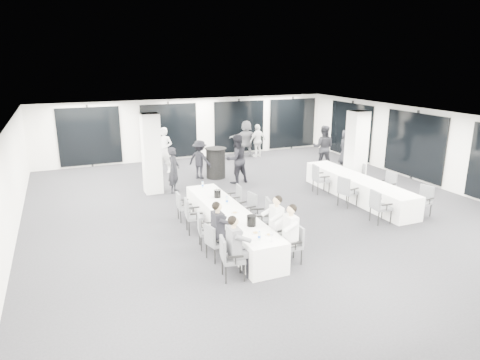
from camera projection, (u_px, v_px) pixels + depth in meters
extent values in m
cube|color=black|center=(264.00, 210.00, 13.45)|extent=(14.00, 16.00, 0.02)
cube|color=white|center=(265.00, 121.00, 12.67)|extent=(14.00, 16.00, 0.02)
cube|color=white|center=(6.00, 194.00, 10.44)|extent=(0.02, 16.00, 2.80)
cube|color=white|center=(436.00, 149.00, 15.68)|extent=(0.02, 16.00, 2.80)
cube|color=white|center=(190.00, 129.00, 20.16)|extent=(14.00, 0.02, 2.80)
cube|color=black|center=(190.00, 130.00, 20.11)|extent=(13.60, 0.06, 2.50)
cube|color=black|center=(414.00, 145.00, 16.55)|extent=(0.06, 14.00, 2.50)
cube|color=silver|center=(151.00, 154.00, 14.85)|extent=(0.60, 0.60, 2.80)
cube|color=silver|center=(356.00, 150.00, 15.52)|extent=(0.60, 0.60, 2.80)
cube|color=white|center=(229.00, 223.00, 11.34)|extent=(0.90, 5.00, 0.75)
cube|color=white|center=(357.00, 188.00, 14.41)|extent=(0.90, 5.00, 0.75)
cylinder|color=black|center=(216.00, 163.00, 16.92)|extent=(0.76, 0.76, 1.19)
cylinder|color=black|center=(216.00, 148.00, 16.76)|extent=(0.86, 0.86, 0.02)
cube|color=#4E5155|center=(233.00, 259.00, 9.15)|extent=(0.54, 0.55, 0.08)
cube|color=#4E5155|center=(223.00, 249.00, 9.03)|extent=(0.14, 0.46, 0.46)
cylinder|color=black|center=(222.00, 266.00, 9.37)|extent=(0.04, 0.04, 0.41)
cylinder|color=black|center=(226.00, 275.00, 8.99)|extent=(0.04, 0.04, 0.41)
cylinder|color=black|center=(240.00, 264.00, 9.45)|extent=(0.04, 0.04, 0.41)
cylinder|color=black|center=(244.00, 273.00, 9.08)|extent=(0.04, 0.04, 0.41)
cube|color=black|center=(231.00, 247.00, 9.34)|extent=(0.34, 0.10, 0.04)
cube|color=black|center=(236.00, 257.00, 8.87)|extent=(0.34, 0.10, 0.04)
cube|color=#4E5155|center=(217.00, 243.00, 10.04)|extent=(0.52, 0.53, 0.07)
cube|color=#4E5155|center=(210.00, 235.00, 9.86)|extent=(0.15, 0.43, 0.43)
cylinder|color=black|center=(207.00, 251.00, 10.15)|extent=(0.03, 0.03, 0.38)
cylinder|color=black|center=(215.00, 256.00, 9.86)|extent=(0.03, 0.03, 0.38)
cylinder|color=black|center=(220.00, 247.00, 10.36)|extent=(0.03, 0.03, 0.38)
cylinder|color=black|center=(228.00, 252.00, 10.06)|extent=(0.03, 0.03, 0.38)
cube|color=black|center=(212.00, 233.00, 10.18)|extent=(0.32, 0.10, 0.04)
cube|color=black|center=(223.00, 240.00, 9.82)|extent=(0.32, 0.10, 0.04)
cube|color=#4E5155|center=(208.00, 232.00, 10.68)|extent=(0.50, 0.51, 0.07)
cube|color=#4E5155|center=(199.00, 223.00, 10.57)|extent=(0.14, 0.42, 0.42)
cylinder|color=black|center=(200.00, 238.00, 10.88)|extent=(0.03, 0.03, 0.38)
cylinder|color=black|center=(201.00, 244.00, 10.53)|extent=(0.03, 0.03, 0.38)
cylinder|color=black|center=(214.00, 237.00, 10.95)|extent=(0.03, 0.03, 0.38)
cylinder|color=black|center=(216.00, 243.00, 10.60)|extent=(0.03, 0.03, 0.38)
cube|color=black|center=(206.00, 223.00, 10.85)|extent=(0.31, 0.10, 0.04)
cube|color=black|center=(209.00, 230.00, 10.42)|extent=(0.31, 0.10, 0.04)
cube|color=#4E5155|center=(195.00, 217.00, 11.60)|extent=(0.52, 0.54, 0.08)
cube|color=#4E5155|center=(187.00, 208.00, 11.47)|extent=(0.12, 0.47, 0.47)
cylinder|color=black|center=(187.00, 223.00, 11.80)|extent=(0.04, 0.04, 0.42)
cylinder|color=black|center=(189.00, 229.00, 11.43)|extent=(0.04, 0.04, 0.42)
cylinder|color=black|center=(201.00, 222.00, 11.91)|extent=(0.04, 0.04, 0.42)
cylinder|color=black|center=(204.00, 227.00, 11.53)|extent=(0.04, 0.04, 0.42)
cube|color=black|center=(193.00, 208.00, 11.79)|extent=(0.35, 0.08, 0.04)
cube|color=black|center=(197.00, 214.00, 11.32)|extent=(0.35, 0.08, 0.04)
cube|color=#4E5155|center=(185.00, 207.00, 12.49)|extent=(0.44, 0.45, 0.07)
cube|color=#4E5155|center=(178.00, 200.00, 12.35)|extent=(0.07, 0.42, 0.41)
cylinder|color=black|center=(178.00, 213.00, 12.65)|extent=(0.03, 0.03, 0.37)
cylinder|color=black|center=(181.00, 217.00, 12.32)|extent=(0.03, 0.03, 0.37)
cylinder|color=black|center=(190.00, 211.00, 12.77)|extent=(0.03, 0.03, 0.37)
cylinder|color=black|center=(193.00, 215.00, 12.44)|extent=(0.03, 0.03, 0.37)
cube|color=black|center=(183.00, 200.00, 12.65)|extent=(0.31, 0.05, 0.04)
cube|color=black|center=(187.00, 205.00, 12.24)|extent=(0.31, 0.05, 0.04)
cube|color=#4E5155|center=(291.00, 246.00, 9.87)|extent=(0.45, 0.46, 0.08)
cube|color=#4E5155|center=(299.00, 234.00, 9.87)|extent=(0.07, 0.43, 0.43)
cylinder|color=black|center=(301.00, 257.00, 9.83)|extent=(0.03, 0.03, 0.39)
cylinder|color=black|center=(294.00, 250.00, 10.16)|extent=(0.03, 0.03, 0.39)
cylinder|color=black|center=(287.00, 260.00, 9.70)|extent=(0.03, 0.03, 0.39)
cylinder|color=black|center=(279.00, 253.00, 10.03)|extent=(0.03, 0.03, 0.39)
cube|color=black|center=(296.00, 243.00, 9.61)|extent=(0.32, 0.05, 0.04)
cube|color=black|center=(286.00, 236.00, 10.03)|extent=(0.32, 0.05, 0.04)
cube|color=#4E5155|center=(277.00, 233.00, 10.47)|extent=(0.56, 0.57, 0.08)
cube|color=#4E5155|center=(284.00, 221.00, 10.51)|extent=(0.15, 0.48, 0.48)
cylinder|color=black|center=(288.00, 244.00, 10.48)|extent=(0.04, 0.04, 0.42)
cylinder|color=black|center=(278.00, 238.00, 10.81)|extent=(0.04, 0.04, 0.42)
cylinder|color=black|center=(275.00, 248.00, 10.26)|extent=(0.04, 0.04, 0.42)
cylinder|color=black|center=(265.00, 242.00, 10.59)|extent=(0.04, 0.04, 0.42)
cube|color=black|center=(284.00, 230.00, 10.21)|extent=(0.35, 0.10, 0.04)
cube|color=black|center=(271.00, 223.00, 10.63)|extent=(0.35, 0.10, 0.04)
cube|color=#4E5155|center=(260.00, 219.00, 11.33)|extent=(0.60, 0.62, 0.09)
cube|color=#4E5155|center=(269.00, 208.00, 11.29)|extent=(0.17, 0.50, 0.50)
cylinder|color=black|center=(269.00, 231.00, 11.24)|extent=(0.04, 0.04, 0.44)
cylinder|color=black|center=(265.00, 225.00, 11.65)|extent=(0.04, 0.04, 0.44)
cylinder|color=black|center=(253.00, 232.00, 11.16)|extent=(0.04, 0.04, 0.44)
cylinder|color=black|center=(250.00, 226.00, 11.57)|extent=(0.04, 0.04, 0.44)
cube|color=black|center=(262.00, 216.00, 11.03)|extent=(0.37, 0.12, 0.04)
cube|color=black|center=(257.00, 209.00, 11.54)|extent=(0.37, 0.12, 0.04)
cube|color=#4E5155|center=(246.00, 210.00, 12.14)|extent=(0.51, 0.52, 0.08)
cube|color=#4E5155|center=(252.00, 200.00, 12.18)|extent=(0.12, 0.45, 0.44)
cylinder|color=black|center=(255.00, 219.00, 12.15)|extent=(0.03, 0.03, 0.39)
cylinder|color=black|center=(248.00, 215.00, 12.46)|extent=(0.03, 0.03, 0.39)
cylinder|color=black|center=(244.00, 221.00, 11.95)|extent=(0.03, 0.03, 0.39)
cylinder|color=black|center=(237.00, 217.00, 12.27)|extent=(0.03, 0.03, 0.39)
cube|color=black|center=(251.00, 207.00, 11.90)|extent=(0.33, 0.09, 0.04)
cube|color=black|center=(242.00, 202.00, 12.30)|extent=(0.33, 0.09, 0.04)
cube|color=#4E5155|center=(233.00, 200.00, 13.05)|extent=(0.46, 0.48, 0.07)
cube|color=#4E5155|center=(239.00, 192.00, 13.05)|extent=(0.09, 0.43, 0.43)
cylinder|color=black|center=(240.00, 209.00, 13.00)|extent=(0.03, 0.03, 0.38)
cylinder|color=black|center=(237.00, 205.00, 13.34)|extent=(0.03, 0.03, 0.38)
cylinder|color=black|center=(229.00, 210.00, 12.89)|extent=(0.03, 0.03, 0.38)
cylinder|color=black|center=(225.00, 206.00, 13.23)|extent=(0.03, 0.03, 0.38)
cube|color=black|center=(235.00, 198.00, 12.80)|extent=(0.32, 0.06, 0.04)
cube|color=black|center=(230.00, 193.00, 13.22)|extent=(0.32, 0.06, 0.04)
cube|color=#4E5155|center=(381.00, 208.00, 12.29)|extent=(0.51, 0.53, 0.08)
cube|color=#4E5155|center=(375.00, 199.00, 12.15)|extent=(0.10, 0.47, 0.47)
cylinder|color=black|center=(370.00, 214.00, 12.49)|extent=(0.04, 0.04, 0.42)
cylinder|color=black|center=(378.00, 219.00, 12.11)|extent=(0.04, 0.04, 0.42)
cylinder|color=black|center=(382.00, 213.00, 12.60)|extent=(0.04, 0.04, 0.42)
cylinder|color=black|center=(391.00, 217.00, 12.23)|extent=(0.04, 0.04, 0.42)
cube|color=black|center=(376.00, 199.00, 12.48)|extent=(0.35, 0.07, 0.04)
cube|color=black|center=(387.00, 205.00, 12.01)|extent=(0.35, 0.07, 0.04)
cube|color=#4E5155|center=(348.00, 192.00, 13.67)|extent=(0.57, 0.59, 0.08)
cube|color=#4E5155|center=(344.00, 185.00, 13.46)|extent=(0.16, 0.48, 0.48)
cylinder|color=black|center=(338.00, 199.00, 13.79)|extent=(0.04, 0.04, 0.43)
cylinder|color=black|center=(348.00, 203.00, 13.46)|extent=(0.04, 0.04, 0.43)
cylinder|color=black|center=(347.00, 197.00, 14.02)|extent=(0.04, 0.04, 0.43)
cylinder|color=black|center=(357.00, 200.00, 13.69)|extent=(0.04, 0.04, 0.43)
cube|color=black|center=(342.00, 185.00, 13.82)|extent=(0.35, 0.12, 0.04)
cube|color=black|center=(355.00, 189.00, 13.42)|extent=(0.35, 0.12, 0.04)
cube|color=#4E5155|center=(321.00, 180.00, 15.02)|extent=(0.57, 0.59, 0.09)
cube|color=#4E5155|center=(316.00, 172.00, 14.89)|extent=(0.15, 0.49, 0.49)
cylinder|color=black|center=(313.00, 186.00, 15.24)|extent=(0.04, 0.04, 0.44)
cylinder|color=black|center=(318.00, 189.00, 14.84)|extent=(0.04, 0.04, 0.44)
cylinder|color=black|center=(324.00, 185.00, 15.34)|extent=(0.04, 0.04, 0.44)
cylinder|color=black|center=(329.00, 188.00, 14.94)|extent=(0.04, 0.04, 0.44)
cube|color=black|center=(319.00, 173.00, 15.22)|extent=(0.36, 0.10, 0.04)
cube|color=black|center=(325.00, 177.00, 14.72)|extent=(0.36, 0.10, 0.04)
cube|color=#4E5155|center=(422.00, 202.00, 12.81)|extent=(0.54, 0.55, 0.08)
cube|color=#4E5155|center=(427.00, 193.00, 12.86)|extent=(0.16, 0.45, 0.45)
cylinder|color=black|center=(431.00, 210.00, 12.84)|extent=(0.03, 0.03, 0.40)
cylinder|color=black|center=(419.00, 207.00, 13.14)|extent=(0.03, 0.03, 0.40)
cylinder|color=black|center=(423.00, 213.00, 12.62)|extent=(0.03, 0.03, 0.40)
cylinder|color=black|center=(411.00, 209.00, 12.92)|extent=(0.03, 0.03, 0.40)
cube|color=black|center=(430.00, 199.00, 12.58)|extent=(0.33, 0.11, 0.04)
cube|color=black|center=(415.00, 195.00, 12.96)|extent=(0.33, 0.11, 0.04)
cube|color=#4E5155|center=(386.00, 188.00, 14.21)|extent=(0.50, 0.52, 0.08)
cube|color=#4E5155|center=(391.00, 179.00, 14.23)|extent=(0.10, 0.47, 0.46)
cylinder|color=black|center=(394.00, 195.00, 14.19)|extent=(0.04, 0.04, 0.41)
cylinder|color=black|center=(385.00, 192.00, 14.54)|extent=(0.04, 0.04, 0.41)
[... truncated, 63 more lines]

